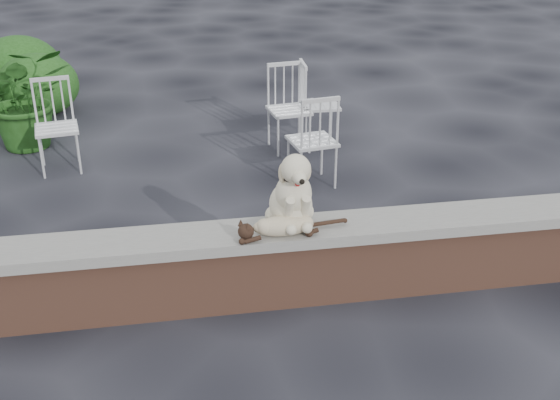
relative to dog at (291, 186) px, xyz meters
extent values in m
plane|color=black|center=(-0.08, -0.05, -0.87)|extent=(60.00, 60.00, 0.00)
cube|color=brown|center=(-0.08, -0.05, -0.62)|extent=(6.00, 0.30, 0.50)
cube|color=slate|center=(-0.08, -0.05, -0.33)|extent=(6.20, 0.40, 0.08)
imported|color=#1D4413|center=(-2.33, 3.46, -0.30)|extent=(1.20, 1.09, 1.15)
ellipsoid|color=#1D4413|center=(-2.71, 5.34, -0.47)|extent=(1.14, 1.04, 0.90)
ellipsoid|color=#1D4413|center=(-2.39, 4.69, -0.51)|extent=(1.01, 0.93, 0.80)
camera|label=1|loc=(-0.80, -4.23, 1.97)|focal=44.29mm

